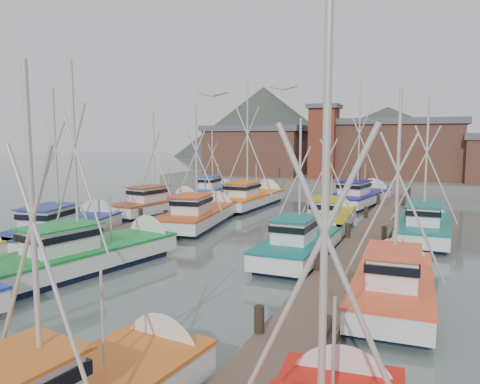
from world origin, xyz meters
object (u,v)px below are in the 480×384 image
at_px(lookout_tower, 324,141).
at_px(boat_4, 93,253).
at_px(boat_8, 201,215).
at_px(boat_12, 251,198).

bearing_deg(lookout_tower, boat_4, -93.11).
relative_size(boat_4, boat_8, 1.03).
distance_m(lookout_tower, boat_12, 17.33).
xyz_separation_m(boat_8, boat_12, (-0.06, 9.52, 0.01)).
xyz_separation_m(lookout_tower, boat_4, (-2.03, -37.39, -4.87)).
bearing_deg(boat_12, boat_4, -87.12).
bearing_deg(boat_12, lookout_tower, 82.82).
bearing_deg(boat_4, boat_12, 102.87).
height_order(lookout_tower, boat_8, lookout_tower).
bearing_deg(lookout_tower, boat_12, -98.71).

